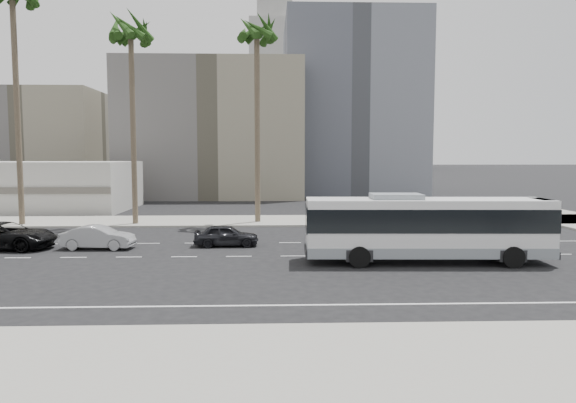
{
  "coord_description": "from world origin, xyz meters",
  "views": [
    {
      "loc": [
        -4.23,
        -28.13,
        5.47
      ],
      "look_at": [
        -3.15,
        4.0,
        2.7
      ],
      "focal_mm": 32.2,
      "sensor_mm": 36.0,
      "label": 1
    }
  ],
  "objects_px": {
    "city_bus": "(427,226)",
    "car_a": "(226,235)",
    "palm_near": "(257,37)",
    "car_c": "(5,236)",
    "palm_mid": "(131,37)",
    "car_b": "(98,237)"
  },
  "relations": [
    {
      "from": "city_bus",
      "to": "palm_near",
      "type": "relative_size",
      "value": 0.75
    },
    {
      "from": "car_b",
      "to": "palm_mid",
      "type": "bearing_deg",
      "value": 7.01
    },
    {
      "from": "car_a",
      "to": "car_c",
      "type": "relative_size",
      "value": 0.67
    },
    {
      "from": "car_c",
      "to": "palm_near",
      "type": "height_order",
      "value": "palm_near"
    },
    {
      "from": "car_a",
      "to": "car_b",
      "type": "height_order",
      "value": "car_b"
    },
    {
      "from": "palm_near",
      "to": "palm_mid",
      "type": "height_order",
      "value": "palm_near"
    },
    {
      "from": "car_a",
      "to": "palm_mid",
      "type": "relative_size",
      "value": 0.24
    },
    {
      "from": "car_a",
      "to": "city_bus",
      "type": "bearing_deg",
      "value": -117.54
    },
    {
      "from": "palm_near",
      "to": "city_bus",
      "type": "bearing_deg",
      "value": -60.55
    },
    {
      "from": "car_a",
      "to": "palm_near",
      "type": "bearing_deg",
      "value": -10.15
    },
    {
      "from": "city_bus",
      "to": "car_a",
      "type": "xyz_separation_m",
      "value": [
        -10.82,
        5.28,
        -1.21
      ]
    },
    {
      "from": "car_a",
      "to": "car_b",
      "type": "relative_size",
      "value": 0.93
    },
    {
      "from": "palm_near",
      "to": "palm_mid",
      "type": "distance_m",
      "value": 9.85
    },
    {
      "from": "car_c",
      "to": "palm_near",
      "type": "xyz_separation_m",
      "value": [
        14.72,
        11.56,
        14.29
      ]
    },
    {
      "from": "city_bus",
      "to": "car_c",
      "type": "height_order",
      "value": "city_bus"
    },
    {
      "from": "car_a",
      "to": "car_c",
      "type": "bearing_deg",
      "value": 91.23
    },
    {
      "from": "car_b",
      "to": "palm_near",
      "type": "xyz_separation_m",
      "value": [
        9.22,
        11.66,
        14.4
      ]
    },
    {
      "from": "car_b",
      "to": "palm_near",
      "type": "distance_m",
      "value": 20.7
    },
    {
      "from": "car_c",
      "to": "palm_mid",
      "type": "xyz_separation_m",
      "value": [
        4.91,
        10.67,
        13.98
      ]
    },
    {
      "from": "city_bus",
      "to": "car_a",
      "type": "height_order",
      "value": "city_bus"
    },
    {
      "from": "car_c",
      "to": "palm_mid",
      "type": "relative_size",
      "value": 0.36
    },
    {
      "from": "city_bus",
      "to": "palm_near",
      "type": "height_order",
      "value": "palm_near"
    }
  ]
}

